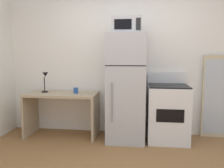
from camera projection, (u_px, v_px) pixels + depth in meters
wall_back_white at (128, 61)px, 4.01m from camera, size 5.00×0.10×2.60m
desk at (62, 106)px, 3.90m from camera, size 1.22×0.57×0.75m
desk_lamp at (45, 79)px, 3.92m from camera, size 0.14×0.12×0.35m
coffee_mug at (76, 90)px, 3.85m from camera, size 0.08×0.08×0.09m
refrigerator at (126, 88)px, 3.68m from camera, size 0.62×0.68×1.73m
microwave at (127, 26)px, 3.53m from camera, size 0.46×0.35×0.26m
oven_range at (168, 113)px, 3.67m from camera, size 0.64×0.61×1.10m
leaning_mirror at (216, 97)px, 3.80m from camera, size 0.44×0.03×1.40m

